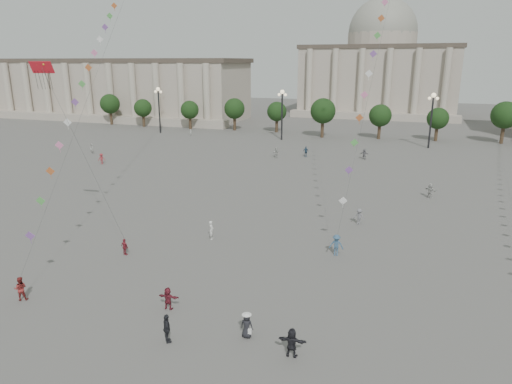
% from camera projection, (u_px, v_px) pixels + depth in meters
% --- Properties ---
extents(ground, '(360.00, 360.00, 0.00)m').
position_uv_depth(ground, '(209.00, 314.00, 30.82)').
color(ground, '#595754').
rests_on(ground, ground).
extents(hall_west, '(84.00, 26.22, 17.20)m').
position_uv_depth(hall_west, '(113.00, 89.00, 137.38)').
color(hall_west, '#A99E8E').
rests_on(hall_west, ground).
extents(hall_central, '(48.30, 34.30, 35.50)m').
position_uv_depth(hall_central, '(380.00, 68.00, 144.22)').
color(hall_central, '#A99E8E').
rests_on(hall_central, ground).
extents(tree_row, '(137.12, 5.12, 8.00)m').
position_uv_depth(tree_row, '(358.00, 113.00, 100.16)').
color(tree_row, '#3C2A1E').
rests_on(tree_row, ground).
extents(lamp_post_far_west, '(2.00, 0.90, 10.65)m').
position_uv_depth(lamp_post_far_west, '(159.00, 102.00, 106.53)').
color(lamp_post_far_west, '#262628').
rests_on(lamp_post_far_west, ground).
extents(lamp_post_mid_west, '(2.00, 0.90, 10.65)m').
position_uv_depth(lamp_post_mid_west, '(282.00, 106.00, 97.08)').
color(lamp_post_mid_west, '#262628').
rests_on(lamp_post_mid_west, ground).
extents(lamp_post_mid_east, '(2.00, 0.90, 10.65)m').
position_uv_depth(lamp_post_mid_east, '(432.00, 110.00, 87.63)').
color(lamp_post_mid_east, '#262628').
rests_on(lamp_post_mid_east, ground).
extents(person_crowd_0, '(1.17, 0.89, 1.85)m').
position_uv_depth(person_crowd_0, '(306.00, 152.00, 81.28)').
color(person_crowd_0, navy).
rests_on(person_crowd_0, ground).
extents(person_crowd_1, '(1.07, 0.97, 1.78)m').
position_uv_depth(person_crowd_1, '(92.00, 148.00, 84.34)').
color(person_crowd_1, silver).
rests_on(person_crowd_1, ground).
extents(person_crowd_2, '(1.26, 1.31, 1.79)m').
position_uv_depth(person_crowd_2, '(102.00, 159.00, 75.43)').
color(person_crowd_2, maroon).
rests_on(person_crowd_2, ground).
extents(person_crowd_3, '(1.68, 0.62, 1.78)m').
position_uv_depth(person_crowd_3, '(292.00, 343.00, 26.15)').
color(person_crowd_3, black).
rests_on(person_crowd_3, ground).
extents(person_crowd_4, '(1.26, 1.68, 1.76)m').
position_uv_depth(person_crowd_4, '(276.00, 153.00, 80.50)').
color(person_crowd_4, beige).
rests_on(person_crowd_4, ground).
extents(person_crowd_6, '(1.16, 0.72, 1.74)m').
position_uv_depth(person_crowd_6, '(359.00, 217.00, 47.44)').
color(person_crowd_6, slate).
rests_on(person_crowd_6, ground).
extents(person_crowd_7, '(1.72, 1.49, 1.88)m').
position_uv_depth(person_crowd_7, '(430.00, 191.00, 56.72)').
color(person_crowd_7, '#B5B4B0').
rests_on(person_crowd_7, ground).
extents(person_crowd_10, '(0.49, 0.63, 1.54)m').
position_uv_depth(person_crowd_10, '(191.00, 133.00, 103.67)').
color(person_crowd_10, beige).
rests_on(person_crowd_10, ground).
extents(person_crowd_12, '(1.75, 0.97, 1.80)m').
position_uv_depth(person_crowd_12, '(364.00, 154.00, 79.16)').
color(person_crowd_12, slate).
rests_on(person_crowd_12, ground).
extents(person_crowd_13, '(0.66, 0.78, 1.83)m').
position_uv_depth(person_crowd_13, '(211.00, 230.00, 43.53)').
color(person_crowd_13, white).
rests_on(person_crowd_13, ground).
extents(tourist_0, '(0.96, 0.63, 1.51)m').
position_uv_depth(tourist_0, '(125.00, 247.00, 39.99)').
color(tourist_0, maroon).
rests_on(tourist_0, ground).
extents(tourist_1, '(1.05, 1.12, 1.86)m').
position_uv_depth(tourist_1, '(167.00, 329.00, 27.46)').
color(tourist_1, black).
rests_on(tourist_1, ground).
extents(tourist_2, '(1.51, 0.57, 1.60)m').
position_uv_depth(tourist_2, '(168.00, 298.00, 31.22)').
color(tourist_2, maroon).
rests_on(tourist_2, ground).
extents(kite_flyer_0, '(1.08, 1.02, 1.77)m').
position_uv_depth(kite_flyer_0, '(20.00, 289.00, 32.40)').
color(kite_flyer_0, maroon).
rests_on(kite_flyer_0, ground).
extents(kite_flyer_1, '(1.31, 0.84, 1.93)m').
position_uv_depth(kite_flyer_1, '(336.00, 245.00, 39.84)').
color(kite_flyer_1, '#365879').
rests_on(kite_flyer_1, ground).
extents(hat_person, '(0.81, 0.60, 1.69)m').
position_uv_depth(hat_person, '(247.00, 325.00, 27.97)').
color(hat_person, black).
rests_on(hat_person, ground).
extents(dragon_kite, '(5.28, 1.23, 16.64)m').
position_uv_depth(dragon_kite, '(44.00, 77.00, 40.14)').
color(dragon_kite, red).
rests_on(dragon_kite, ground).
extents(kite_train_west, '(21.74, 55.28, 72.00)m').
position_uv_depth(kite_train_west, '(114.00, 11.00, 56.99)').
color(kite_train_west, '#3F3F3F').
rests_on(kite_train_west, ground).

